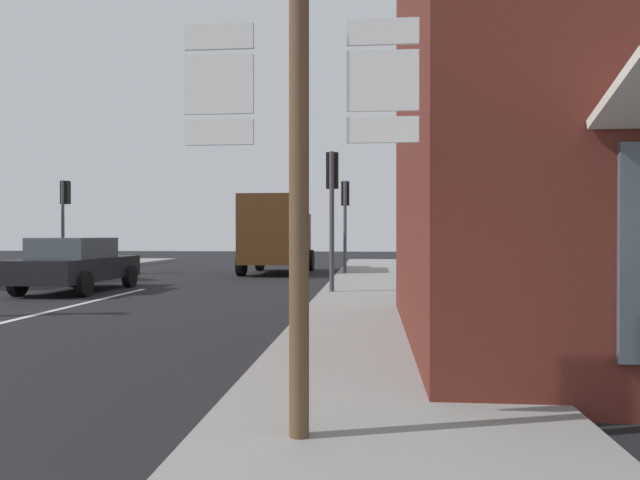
{
  "coord_description": "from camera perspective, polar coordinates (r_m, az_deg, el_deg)",
  "views": [
    {
      "loc": [
        6.45,
        -4.11,
        1.55
      ],
      "look_at": [
        4.95,
        12.87,
        1.4
      ],
      "focal_mm": 32.98,
      "sensor_mm": 36.0,
      "label": 1
    }
  ],
  "objects": [
    {
      "name": "traffic_light_far_right",
      "position": [
        22.0,
        2.46,
        3.32
      ],
      "size": [
        0.3,
        0.49,
        3.55
      ],
      "color": "#47474C",
      "rests_on": "ground"
    },
    {
      "name": "sedan_far",
      "position": [
        17.32,
        -22.52,
        -2.14
      ],
      "size": [
        2.01,
        4.22,
        1.47
      ],
      "color": "black",
      "rests_on": "ground"
    },
    {
      "name": "sidewalk_right",
      "position": [
        12.2,
        5.9,
        -6.46
      ],
      "size": [
        2.94,
        44.0,
        0.14
      ],
      "primitive_type": "cube",
      "color": "gray",
      "rests_on": "ground"
    },
    {
      "name": "traffic_light_near_right",
      "position": [
        14.76,
        1.19,
        4.89
      ],
      "size": [
        0.3,
        0.49,
        3.61
      ],
      "color": "#47474C",
      "rests_on": "ground"
    },
    {
      "name": "ground_plane",
      "position": [
        15.59,
        -19.51,
        -5.22
      ],
      "size": [
        80.0,
        80.0,
        0.0
      ],
      "primitive_type": "plane",
      "color": "black"
    },
    {
      "name": "traffic_light_far_left",
      "position": [
        24.95,
        -23.53,
        3.12
      ],
      "size": [
        0.3,
        0.49,
        3.65
      ],
      "color": "#47474C",
      "rests_on": "ground"
    },
    {
      "name": "route_sign_post",
      "position": [
        4.12,
        -2.02,
        5.52
      ],
      "size": [
        1.66,
        0.14,
        3.2
      ],
      "color": "brown",
      "rests_on": "ground"
    },
    {
      "name": "lane_centre_stripe",
      "position": [
        12.09,
        -27.47,
        -6.88
      ],
      "size": [
        0.16,
        12.0,
        0.01
      ],
      "primitive_type": "cube",
      "color": "silver",
      "rests_on": "ground"
    },
    {
      "name": "delivery_truck",
      "position": [
        23.47,
        -4.17,
        0.76
      ],
      "size": [
        2.54,
        5.03,
        3.05
      ],
      "color": "#4C2D14",
      "rests_on": "ground"
    }
  ]
}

